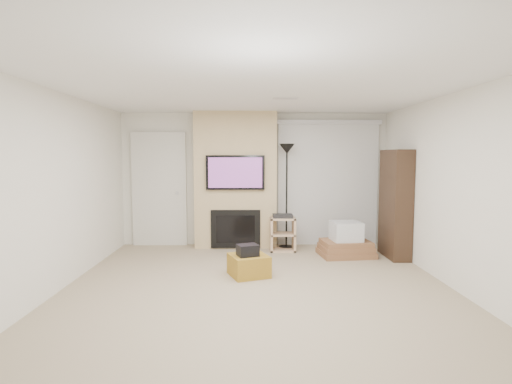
{
  "coord_description": "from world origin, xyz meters",
  "views": [
    {
      "loc": [
        -0.12,
        -4.85,
        1.7
      ],
      "look_at": [
        0.0,
        1.2,
        1.15
      ],
      "focal_mm": 28.0,
      "sensor_mm": 36.0,
      "label": 1
    }
  ],
  "objects_px": {
    "ottoman": "(249,265)",
    "bookshelf": "(395,204)",
    "floor_lamp": "(287,166)",
    "box_stack": "(346,243)",
    "av_stand": "(283,232)"
  },
  "relations": [
    {
      "from": "ottoman",
      "to": "bookshelf",
      "type": "relative_size",
      "value": 0.28
    },
    {
      "from": "floor_lamp",
      "to": "ottoman",
      "type": "bearing_deg",
      "value": -112.3
    },
    {
      "from": "ottoman",
      "to": "box_stack",
      "type": "relative_size",
      "value": 0.53
    },
    {
      "from": "av_stand",
      "to": "box_stack",
      "type": "xyz_separation_m",
      "value": [
        1.04,
        -0.4,
        -0.12
      ]
    },
    {
      "from": "av_stand",
      "to": "bookshelf",
      "type": "height_order",
      "value": "bookshelf"
    },
    {
      "from": "floor_lamp",
      "to": "av_stand",
      "type": "distance_m",
      "value": 1.18
    },
    {
      "from": "ottoman",
      "to": "av_stand",
      "type": "xyz_separation_m",
      "value": [
        0.61,
        1.51,
        0.2
      ]
    },
    {
      "from": "floor_lamp",
      "to": "av_stand",
      "type": "bearing_deg",
      "value": -114.46
    },
    {
      "from": "ottoman",
      "to": "box_stack",
      "type": "distance_m",
      "value": 1.99
    },
    {
      "from": "floor_lamp",
      "to": "box_stack",
      "type": "distance_m",
      "value": 1.71
    },
    {
      "from": "floor_lamp",
      "to": "av_stand",
      "type": "xyz_separation_m",
      "value": [
        -0.09,
        -0.19,
        -1.16
      ]
    },
    {
      "from": "ottoman",
      "to": "floor_lamp",
      "type": "xyz_separation_m",
      "value": [
        0.7,
        1.7,
        1.36
      ]
    },
    {
      "from": "bookshelf",
      "to": "ottoman",
      "type": "bearing_deg",
      "value": -157.36
    },
    {
      "from": "ottoman",
      "to": "floor_lamp",
      "type": "relative_size",
      "value": 0.26
    },
    {
      "from": "ottoman",
      "to": "av_stand",
      "type": "distance_m",
      "value": 1.64
    }
  ]
}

